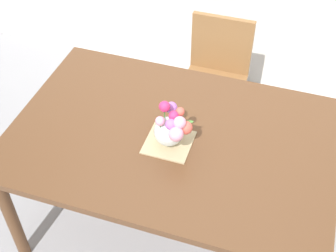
{
  "coord_description": "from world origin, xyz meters",
  "views": [
    {
      "loc": [
        0.51,
        -1.62,
        2.49
      ],
      "look_at": [
        -0.0,
        -0.06,
        0.89
      ],
      "focal_mm": 49.68,
      "sensor_mm": 36.0,
      "label": 1
    }
  ],
  "objects": [
    {
      "name": "placemat",
      "position": [
        -0.0,
        -0.06,
        0.78
      ],
      "size": [
        0.23,
        0.23,
        0.01
      ],
      "primitive_type": "cube",
      "color": "tan",
      "rests_on": "dining_table"
    },
    {
      "name": "flower_vase",
      "position": [
        0.01,
        -0.07,
        0.89
      ],
      "size": [
        0.21,
        0.25,
        0.25
      ],
      "color": "silver",
      "rests_on": "placemat"
    },
    {
      "name": "chair_far",
      "position": [
        0.03,
        0.91,
        0.52
      ],
      "size": [
        0.42,
        0.42,
        0.9
      ],
      "rotation": [
        0.0,
        0.0,
        3.14
      ],
      "color": "olive",
      "rests_on": "ground_plane"
    },
    {
      "name": "ground_plane",
      "position": [
        0.0,
        0.0,
        0.0
      ],
      "size": [
        12.0,
        12.0,
        0.0
      ],
      "primitive_type": "plane",
      "color": "#939399"
    },
    {
      "name": "dining_table",
      "position": [
        0.0,
        0.0,
        0.69
      ],
      "size": [
        1.69,
        1.14,
        0.77
      ],
      "color": "brown",
      "rests_on": "ground_plane"
    }
  ]
}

